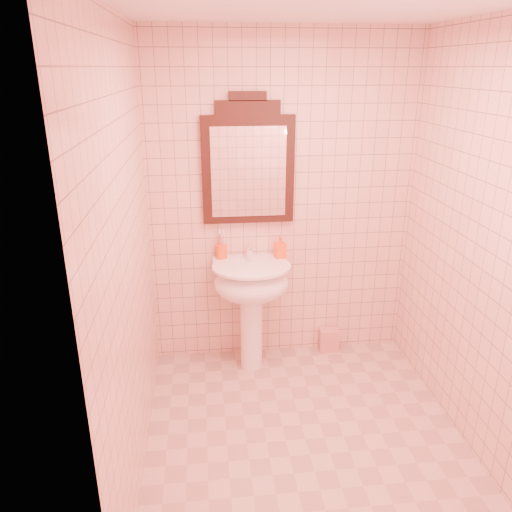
{
  "coord_description": "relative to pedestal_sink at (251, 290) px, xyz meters",
  "views": [
    {
      "loc": [
        -0.59,
        -2.51,
        2.22
      ],
      "look_at": [
        -0.26,
        0.55,
        1.06
      ],
      "focal_mm": 35.0,
      "sensor_mm": 36.0,
      "label": 1
    }
  ],
  "objects": [
    {
      "name": "mirror",
      "position": [
        0.0,
        0.2,
        0.9
      ],
      "size": [
        0.67,
        0.06,
        0.94
      ],
      "color": "black",
      "rests_on": "back_wall"
    },
    {
      "name": "soap_dispenser",
      "position": [
        0.23,
        0.13,
        0.29
      ],
      "size": [
        0.09,
        0.1,
        0.17
      ],
      "primitive_type": "imported",
      "rotation": [
        0.0,
        0.0,
        0.27
      ],
      "color": "#FF4F15",
      "rests_on": "pedestal_sink"
    },
    {
      "name": "pedestal_sink",
      "position": [
        0.0,
        0.0,
        0.0
      ],
      "size": [
        0.58,
        0.58,
        0.86
      ],
      "color": "white",
      "rests_on": "floor"
    },
    {
      "name": "floor",
      "position": [
        0.26,
        -0.87,
        -0.66
      ],
      "size": [
        2.2,
        2.2,
        0.0
      ],
      "primitive_type": "plane",
      "color": "#C8A490",
      "rests_on": "ground"
    },
    {
      "name": "toothbrush_cup",
      "position": [
        -0.21,
        0.17,
        0.26
      ],
      "size": [
        0.09,
        0.09,
        0.2
      ],
      "rotation": [
        0.0,
        0.0,
        -0.33
      ],
      "color": "#E15012",
      "rests_on": "pedestal_sink"
    },
    {
      "name": "towel",
      "position": [
        0.66,
        0.17,
        -0.57
      ],
      "size": [
        0.16,
        0.12,
        0.19
      ],
      "primitive_type": "cube",
      "rotation": [
        0.0,
        0.0,
        -0.08
      ],
      "color": "#D87F8A",
      "rests_on": "floor"
    },
    {
      "name": "faucet",
      "position": [
        -0.0,
        0.14,
        0.26
      ],
      "size": [
        0.04,
        0.16,
        0.11
      ],
      "color": "white",
      "rests_on": "pedestal_sink"
    },
    {
      "name": "back_wall",
      "position": [
        0.26,
        0.23,
        0.59
      ],
      "size": [
        2.0,
        0.02,
        2.5
      ],
      "primitive_type": "cube",
      "color": "beige",
      "rests_on": "floor"
    }
  ]
}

